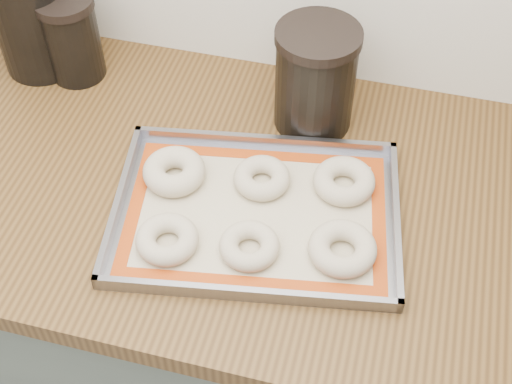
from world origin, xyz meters
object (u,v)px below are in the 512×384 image
(bagel_front_right, at_px, (342,249))
(bagel_back_right, at_px, (344,181))
(canister_mid, at_px, (72,37))
(bagel_back_left, at_px, (174,171))
(bagel_back_mid, at_px, (262,178))
(baking_tray, at_px, (256,213))
(bagel_front_mid, at_px, (249,246))
(canister_right, at_px, (315,78))
(bagel_front_left, at_px, (167,239))
(canister_left, at_px, (30,12))

(bagel_front_right, bearing_deg, bagel_back_right, 98.89)
(bagel_back_right, relative_size, canister_mid, 0.61)
(bagel_back_left, distance_m, canister_mid, 0.36)
(bagel_back_mid, bearing_deg, canister_mid, 154.62)
(baking_tray, xyz_separation_m, bagel_front_mid, (0.01, -0.08, 0.01))
(baking_tray, relative_size, canister_mid, 3.00)
(bagel_back_left, bearing_deg, bagel_back_mid, 9.89)
(bagel_back_left, xyz_separation_m, canister_right, (0.20, 0.21, 0.08))
(bagel_front_right, bearing_deg, bagel_front_left, -169.34)
(bagel_front_mid, bearing_deg, canister_mid, 141.99)
(bagel_front_left, relative_size, bagel_front_mid, 1.05)
(baking_tray, distance_m, canister_left, 0.59)
(bagel_front_right, bearing_deg, bagel_back_left, 163.98)
(bagel_front_right, relative_size, canister_left, 0.44)
(bagel_front_right, height_order, bagel_back_right, same)
(bagel_front_left, relative_size, bagel_back_mid, 1.04)
(canister_mid, xyz_separation_m, canister_right, (0.47, -0.02, 0.01))
(bagel_front_left, relative_size, bagel_back_left, 0.93)
(canister_mid, bearing_deg, bagel_front_left, -49.42)
(bagel_front_right, height_order, canister_left, canister_left)
(bagel_front_left, xyz_separation_m, canister_mid, (-0.31, 0.36, 0.06))
(bagel_back_left, height_order, bagel_back_right, bagel_back_left)
(baking_tray, height_order, canister_left, canister_left)
(bagel_front_left, distance_m, bagel_front_right, 0.27)
(bagel_front_right, height_order, canister_right, canister_right)
(bagel_front_left, distance_m, canister_left, 0.55)
(canister_mid, bearing_deg, bagel_back_left, -39.31)
(bagel_back_left, relative_size, canister_left, 0.44)
(bagel_back_right, bearing_deg, bagel_front_left, -142.40)
(bagel_front_left, relative_size, canister_mid, 0.58)
(baking_tray, bearing_deg, bagel_back_left, 165.10)
(baking_tray, xyz_separation_m, canister_left, (-0.51, 0.28, 0.11))
(canister_left, bearing_deg, bagel_back_mid, -22.72)
(bagel_front_mid, distance_m, canister_left, 0.63)
(bagel_front_mid, height_order, bagel_back_right, bagel_back_right)
(bagel_back_mid, xyz_separation_m, canister_mid, (-0.42, 0.20, 0.06))
(canister_mid, bearing_deg, canister_right, -2.38)
(bagel_front_left, xyz_separation_m, bagel_front_mid, (0.13, 0.02, -0.00))
(canister_left, bearing_deg, bagel_front_mid, -34.20)
(bagel_back_right, bearing_deg, bagel_back_mid, -168.89)
(bagel_front_left, bearing_deg, canister_mid, 130.58)
(bagel_front_left, bearing_deg, canister_left, 136.38)
(bagel_front_mid, xyz_separation_m, bagel_back_mid, (-0.02, 0.14, 0.00))
(baking_tray, relative_size, bagel_front_mid, 5.38)
(bagel_back_right, distance_m, canister_right, 0.19)
(canister_mid, bearing_deg, bagel_back_mid, -25.38)
(bagel_back_right, relative_size, canister_right, 0.52)
(bagel_front_right, bearing_deg, canister_mid, 151.61)
(canister_right, bearing_deg, canister_left, 176.91)
(bagel_front_left, height_order, canister_mid, canister_mid)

